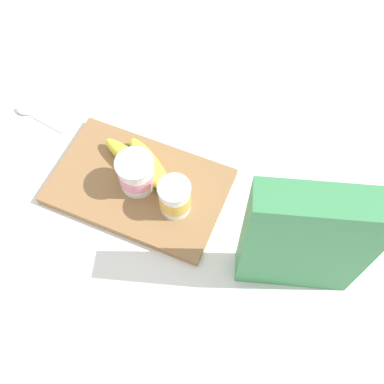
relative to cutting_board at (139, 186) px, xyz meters
name	(u,v)px	position (x,y,z in m)	size (l,w,h in m)	color
ground_plane	(139,188)	(0.00, 0.00, -0.01)	(2.40, 2.40, 0.00)	silver
cutting_board	(139,186)	(0.00, 0.00, 0.00)	(0.35, 0.22, 0.02)	olive
cereal_box	(306,242)	(-0.34, 0.05, 0.14)	(0.20, 0.06, 0.29)	#38844C
yogurt_cup_front	(175,198)	(-0.09, 0.02, 0.05)	(0.06, 0.06, 0.08)	white
yogurt_cup_back	(134,174)	(0.00, 0.00, 0.05)	(0.08, 0.08, 0.08)	white
banana_bunch	(143,165)	(0.01, -0.04, 0.03)	(0.19, 0.12, 0.04)	yellow
spoon	(32,115)	(0.31, -0.07, 0.00)	(0.13, 0.04, 0.01)	silver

